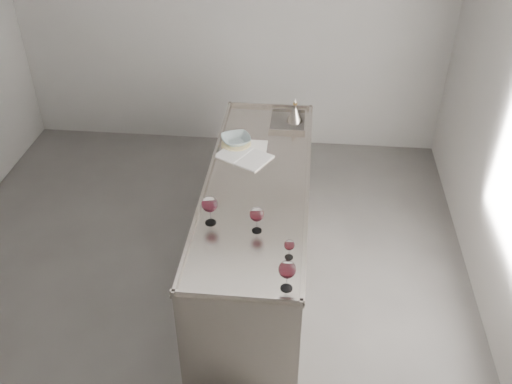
# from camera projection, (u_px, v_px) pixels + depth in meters

# --- Properties ---
(room_shell) EXTENTS (4.54, 5.04, 2.84)m
(room_shell) POSITION_uv_depth(u_px,v_px,m) (177.00, 144.00, 3.72)
(room_shell) COLOR #4B4947
(room_shell) RESTS_ON ground
(counter) EXTENTS (0.77, 2.42, 0.97)m
(counter) POSITION_uv_depth(u_px,v_px,m) (257.00, 230.00, 4.47)
(counter) COLOR #9D948D
(counter) RESTS_ON ground
(wine_glass_left) EXTENTS (0.11, 0.11, 0.21)m
(wine_glass_left) POSITION_uv_depth(u_px,v_px,m) (210.00, 205.00, 3.71)
(wine_glass_left) COLOR white
(wine_glass_left) RESTS_ON counter
(wine_glass_middle) EXTENTS (0.09, 0.09, 0.18)m
(wine_glass_middle) POSITION_uv_depth(u_px,v_px,m) (257.00, 215.00, 3.65)
(wine_glass_middle) COLOR white
(wine_glass_middle) RESTS_ON counter
(wine_glass_right) EXTENTS (0.10, 0.10, 0.20)m
(wine_glass_right) POSITION_uv_depth(u_px,v_px,m) (287.00, 270.00, 3.21)
(wine_glass_right) COLOR white
(wine_glass_right) RESTS_ON counter
(wine_glass_small) EXTENTS (0.07, 0.07, 0.13)m
(wine_glass_small) POSITION_uv_depth(u_px,v_px,m) (289.00, 246.00, 3.46)
(wine_glass_small) COLOR white
(wine_glass_small) RESTS_ON counter
(notebook) EXTENTS (0.48, 0.43, 0.02)m
(notebook) POSITION_uv_depth(u_px,v_px,m) (244.00, 156.00, 4.46)
(notebook) COLOR silver
(notebook) RESTS_ON counter
(loose_paper_top) EXTENTS (0.20, 0.28, 0.00)m
(loose_paper_top) POSITION_uv_depth(u_px,v_px,m) (255.00, 149.00, 4.56)
(loose_paper_top) COLOR silver
(loose_paper_top) RESTS_ON counter
(trivet) EXTENTS (0.25, 0.25, 0.02)m
(trivet) POSITION_uv_depth(u_px,v_px,m) (236.00, 144.00, 4.61)
(trivet) COLOR beige
(trivet) RESTS_ON counter
(ceramic_bowl) EXTENTS (0.30, 0.30, 0.06)m
(ceramic_bowl) POSITION_uv_depth(u_px,v_px,m) (236.00, 140.00, 4.59)
(ceramic_bowl) COLOR gray
(ceramic_bowl) RESTS_ON trivet
(wine_funnel) EXTENTS (0.15, 0.15, 0.22)m
(wine_funnel) POSITION_uv_depth(u_px,v_px,m) (295.00, 114.00, 4.91)
(wine_funnel) COLOR #9E968D
(wine_funnel) RESTS_ON counter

